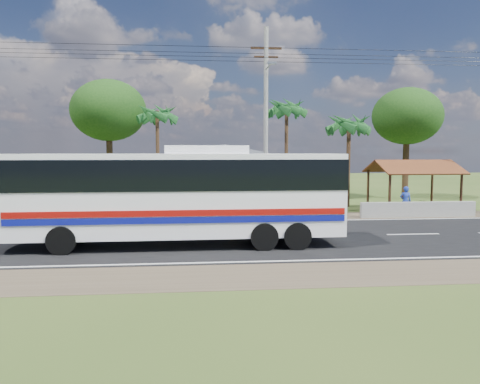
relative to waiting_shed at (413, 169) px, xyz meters
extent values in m
plane|color=#324A1A|center=(-13.00, -8.50, -2.73)|extent=(120.00, 120.00, 0.00)
cube|color=black|center=(-13.00, -8.50, -2.72)|extent=(120.00, 10.00, 0.02)
cube|color=brown|center=(-13.00, -2.00, -2.72)|extent=(120.00, 3.00, 0.01)
cube|color=brown|center=(-13.00, -15.00, -2.72)|extent=(120.00, 3.00, 0.01)
cube|color=silver|center=(-13.00, -3.80, -2.70)|extent=(120.00, 0.15, 0.01)
cube|color=silver|center=(-13.00, -13.20, -2.70)|extent=(120.00, 0.15, 0.01)
cube|color=silver|center=(-13.00, -8.50, -2.70)|extent=(120.00, 0.15, 0.01)
cube|color=tan|center=(-12.00, 4.50, -1.13)|extent=(10.00, 8.00, 3.20)
cube|color=#4C4F54|center=(-12.00, 4.50, 0.52)|extent=(10.60, 8.60, 0.10)
pyramid|color=#4C4F54|center=(-12.00, 4.50, 1.67)|extent=(12.40, 10.00, 1.20)
cube|color=black|center=(-15.00, 0.48, -1.03)|extent=(1.20, 0.08, 1.20)
cube|color=black|center=(-12.00, 0.48, -1.03)|extent=(1.20, 0.08, 1.20)
cube|color=black|center=(-9.00, 0.48, -1.03)|extent=(1.20, 0.08, 1.20)
cylinder|color=#362013|center=(-2.30, -1.80, -1.43)|extent=(0.16, 0.16, 2.60)
cylinder|color=#362013|center=(-2.30, 1.80, -1.43)|extent=(0.16, 0.16, 2.60)
cylinder|color=#362013|center=(2.30, -1.80, -1.43)|extent=(0.16, 0.16, 2.60)
cylinder|color=#362013|center=(2.30, 1.80, -1.43)|extent=(0.16, 0.16, 2.60)
cube|color=brown|center=(0.00, -1.10, 0.17)|extent=(5.20, 2.28, 0.90)
cube|color=brown|center=(0.00, 1.10, 0.17)|extent=(5.20, 2.28, 0.90)
cube|color=#362013|center=(0.00, 0.00, 0.52)|extent=(5.20, 0.12, 0.12)
cube|color=#9E9E99|center=(-1.00, -2.90, -2.28)|extent=(7.00, 0.30, 0.90)
cylinder|color=#9E9E99|center=(-10.00, -2.00, 2.77)|extent=(0.26, 0.26, 11.00)
cube|color=#362013|center=(-10.00, -2.00, 7.07)|extent=(1.80, 0.12, 0.12)
cube|color=#362013|center=(-10.00, -2.00, 6.57)|extent=(1.40, 0.10, 0.10)
cylinder|color=gray|center=(-10.00, -3.00, 5.87)|extent=(0.08, 2.00, 0.08)
cube|color=gray|center=(-10.00, -4.00, 5.87)|extent=(0.50, 0.18, 0.12)
cylinder|color=black|center=(-18.00, -2.00, 6.87)|extent=(16.00, 0.02, 0.02)
cylinder|color=black|center=(-2.50, -2.00, 6.87)|extent=(15.00, 0.02, 0.02)
cylinder|color=#47301E|center=(-3.50, 2.50, 0.27)|extent=(0.28, 0.28, 6.00)
cylinder|color=#47301E|center=(-7.00, 7.00, 1.02)|extent=(0.28, 0.28, 7.50)
cylinder|color=#47301E|center=(-17.00, 7.50, 0.77)|extent=(0.28, 0.28, 7.00)
cylinder|color=#47301E|center=(-21.00, 9.50, 0.25)|extent=(0.50, 0.50, 5.95)
ellipsoid|color=#153A0F|center=(-21.00, 9.50, 4.42)|extent=(6.00, 6.00, 4.92)
cylinder|color=#47301E|center=(3.00, 7.50, 0.07)|extent=(0.50, 0.50, 5.60)
ellipsoid|color=#153A0F|center=(3.00, 7.50, 3.99)|extent=(5.60, 5.60, 4.59)
cube|color=white|center=(-14.76, -10.05, -0.59)|extent=(13.20, 2.83, 3.30)
cube|color=black|center=(-14.76, -10.05, 0.24)|extent=(13.25, 2.89, 1.21)
cube|color=black|center=(-21.35, -10.09, -0.15)|extent=(0.15, 2.53, 1.98)
cube|color=#920C09|center=(-14.75, -11.45, -1.19)|extent=(12.96, 0.13, 0.24)
cube|color=navy|center=(-14.75, -11.45, -1.47)|extent=(12.96, 0.13, 0.24)
cube|color=white|center=(-13.66, -10.04, 1.23)|extent=(3.31, 1.78, 0.33)
cylinder|color=black|center=(-19.15, -11.34, -2.18)|extent=(1.10, 0.39, 1.10)
cylinder|color=black|center=(-19.16, -8.82, -2.18)|extent=(1.10, 0.39, 1.10)
cylinder|color=black|center=(-11.46, -11.29, -2.18)|extent=(1.10, 0.39, 1.10)
cylinder|color=black|center=(-11.47, -8.77, -2.18)|extent=(1.10, 0.39, 1.10)
cylinder|color=black|center=(-10.14, -11.29, -2.18)|extent=(1.10, 0.39, 1.10)
cylinder|color=black|center=(-10.16, -8.76, -2.18)|extent=(1.10, 0.39, 1.10)
imported|color=black|center=(-0.39, -1.40, -2.32)|extent=(1.64, 0.81, 0.83)
imported|color=#1C359B|center=(-1.53, -2.34, -1.83)|extent=(0.74, 0.58, 1.79)
camera|label=1|loc=(-14.14, -29.21, 1.16)|focal=35.00mm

